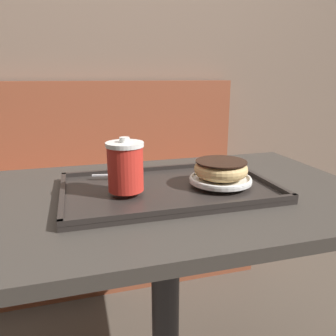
{
  "coord_description": "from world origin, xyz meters",
  "views": [
    {
      "loc": [
        -0.21,
        -0.78,
        1.02
      ],
      "look_at": [
        0.01,
        -0.0,
        0.8
      ],
      "focal_mm": 35.0,
      "sensor_mm": 36.0,
      "label": 1
    }
  ],
  "objects": [
    {
      "name": "wall_behind",
      "position": [
        0.0,
        1.1,
        1.2
      ],
      "size": [
        8.0,
        0.05,
        2.4
      ],
      "color": "#7A6656",
      "rests_on": "ground_plane"
    },
    {
      "name": "booth_bench",
      "position": [
        -0.18,
        0.87,
        0.32
      ],
      "size": [
        1.67,
        0.44,
        1.0
      ],
      "color": "brown",
      "rests_on": "ground_plane"
    },
    {
      "name": "cafe_table",
      "position": [
        0.0,
        0.0,
        0.58
      ],
      "size": [
        1.08,
        0.66,
        0.73
      ],
      "color": "#38332D",
      "rests_on": "ground_plane"
    },
    {
      "name": "serving_tray",
      "position": [
        0.01,
        -0.0,
        0.74
      ],
      "size": [
        0.54,
        0.34,
        0.02
      ],
      "color": "#282321",
      "rests_on": "cafe_table"
    },
    {
      "name": "coffee_cup_front",
      "position": [
        -0.11,
        -0.03,
        0.82
      ],
      "size": [
        0.09,
        0.09,
        0.13
      ],
      "color": "red",
      "rests_on": "serving_tray"
    },
    {
      "name": "plate_with_chocolate_donut",
      "position": [
        0.14,
        -0.03,
        0.76
      ],
      "size": [
        0.16,
        0.16,
        0.01
      ],
      "color": "white",
      "rests_on": "serving_tray"
    },
    {
      "name": "donut_chocolate_glazed",
      "position": [
        0.14,
        -0.03,
        0.79
      ],
      "size": [
        0.14,
        0.14,
        0.04
      ],
      "color": "#DBB270",
      "rests_on": "plate_with_chocolate_donut"
    },
    {
      "name": "spoon",
      "position": [
        -0.08,
        0.1,
        0.76
      ],
      "size": [
        0.13,
        0.04,
        0.01
      ],
      "rotation": [
        0.0,
        0.0,
        6.11
      ],
      "color": "silver",
      "rests_on": "serving_tray"
    }
  ]
}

